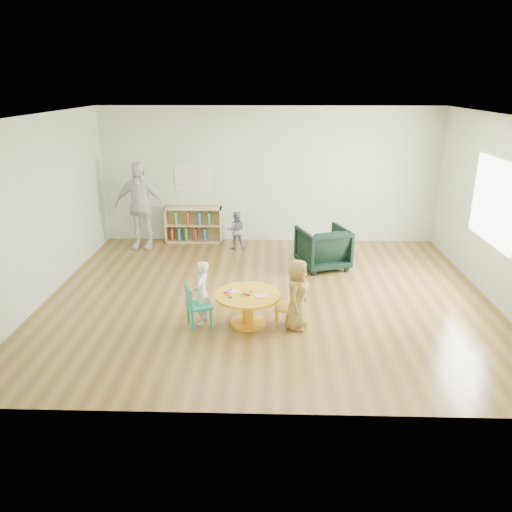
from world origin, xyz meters
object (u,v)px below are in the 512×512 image
Objects in this scene: kid_chair_left at (196,305)px; bookshelf at (193,225)px; armchair at (323,248)px; child_left at (202,293)px; activity_table at (248,303)px; toddler at (236,230)px; child_right at (297,295)px; adult_caretaker at (140,206)px; kid_chair_right at (288,306)px.

kid_chair_left is 3.96m from bookshelf.
armchair is 0.91× the size of child_left.
toddler reaches higher than activity_table.
child_right is (-0.59, -2.40, 0.12)m from armchair.
child_right is 1.27× the size of toddler.
armchair is at bearing 61.23° from activity_table.
adult_caretaker reaches higher than toddler.
activity_table is 0.67m from child_left.
toddler is at bearing -51.58° from armchair.
toddler is at bearing 0.36° from adult_caretaker.
child_left is 3.81m from adult_caretaker.
bookshelf reaches higher than kid_chair_left.
child_left reaches higher than toddler.
activity_table is 0.99× the size of child_left.
armchair is 0.84× the size of child_right.
kid_chair_right is 4.52m from adult_caretaker.
child_left is (-0.65, 0.00, 0.15)m from activity_table.
toddler reaches higher than kid_chair_left.
child_right is at bearing -118.04° from kid_chair_right.
activity_table is at bearing -70.67° from bookshelf.
activity_table is at bearing 92.41° from kid_chair_right.
child_left is (-1.22, 0.02, 0.17)m from kid_chair_right.
armchair is 2.47m from child_right.
kid_chair_right is at bearing 53.95° from armchair.
child_right reaches higher than toddler.
toddler reaches higher than bookshelf.
child_left reaches higher than armchair.
armchair is at bearing 145.95° from toddler.
toddler is (-1.66, 1.05, 0.01)m from armchair.
kid_chair_right is 0.25m from child_right.
toddler is (0.26, 3.36, -0.07)m from child_left.
kid_chair_right is at bearing 99.59° from child_left.
child_right is at bearing 96.56° from child_left.
kid_chair_left is 0.72× the size of armchair.
activity_table is at bearing 100.47° from child_left.
activity_table is 1.09× the size of armchair.
activity_table is 0.73m from kid_chair_left.
bookshelf is at bearing 30.80° from kid_chair_right.
armchair is at bearing 2.84° from child_right.
adult_caretaker is at bearing 124.61° from activity_table.
activity_table is 0.77× the size of bookshelf.
child_right is at bearing 105.52° from toddler.
kid_chair_left is at bearing 82.77° from toddler.
child_right is 4.63m from adult_caretaker.
activity_table is at bearing 98.85° from child_right.
kid_chair_right is 3.51m from toddler.
kid_chair_right is 0.31× the size of adult_caretaker.
child_left is at bearing -62.02° from adult_caretaker.
adult_caretaker reaches higher than child_left.
child_left is (0.69, -3.83, 0.10)m from bookshelf.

